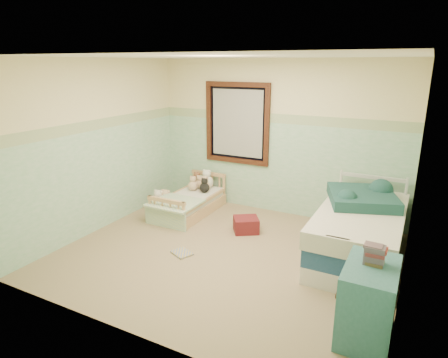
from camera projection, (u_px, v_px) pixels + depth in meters
The scene contains 29 objects.
floor at pixel (226, 255), 5.14m from camera, with size 4.20×3.60×0.02m, color #796A52.
ceiling at pixel (226, 55), 4.42m from camera, with size 4.20×3.60×0.02m, color white.
wall_back at pixel (277, 138), 6.31m from camera, with size 4.20×0.04×2.50m, color beige.
wall_front at pixel (128, 210), 3.25m from camera, with size 4.20×0.04×2.50m, color beige.
wall_left at pixel (99, 146), 5.71m from camera, with size 0.04×3.60×2.50m, color beige.
wall_right at pixel (415, 187), 3.85m from camera, with size 0.04×3.60×2.50m, color beige.
wainscot_mint at pixel (275, 168), 6.44m from camera, with size 4.20×0.01×1.50m, color #76B588.
border_strip at pixel (277, 118), 6.20m from camera, with size 4.20×0.01×0.15m, color #4B724C.
window_frame at pixel (237, 123), 6.53m from camera, with size 1.16×0.06×1.36m, color black.
window_blinds at pixel (237, 123), 6.53m from camera, with size 0.92×0.01×1.12m, color beige.
toddler_bed_frame at pixel (190, 208), 6.55m from camera, with size 0.68×1.36×0.18m, color #A2764D.
toddler_mattress at pixel (190, 199), 6.50m from camera, with size 0.62×1.31×0.12m, color white.
patchwork_quilt at pixel (175, 203), 6.12m from camera, with size 0.74×0.68×0.03m, color #6594B4.
plush_bed_brown at pixel (197, 182), 6.95m from camera, with size 0.18×0.18×0.18m, color brown.
plush_bed_white at pixel (207, 182), 6.86m from camera, with size 0.23×0.23×0.23m, color white.
plush_bed_tan at pixel (193, 186), 6.74m from camera, with size 0.18×0.18×0.18m, color #D3B08B.
plush_bed_dark at pixel (205, 188), 6.64m from camera, with size 0.17×0.17×0.17m, color black.
plush_floor_cream at pixel (159, 204), 6.61m from camera, with size 0.25×0.25×0.25m, color silver.
plush_floor_tan at pixel (166, 204), 6.62m from camera, with size 0.25×0.25×0.25m, color #D3B08B.
twin_bed_frame at pixel (357, 250), 5.01m from camera, with size 0.96×1.91×0.22m, color silver.
twin_boxspring at pixel (359, 235), 4.95m from camera, with size 0.96×1.91×0.22m, color navy.
twin_mattress at pixel (361, 219), 4.89m from camera, with size 0.99×1.95×0.22m, color beige.
teal_blanket at pixel (362, 197), 5.11m from camera, with size 0.81×0.86×0.14m, color #173D37.
dresser at pixel (368, 302), 3.51m from camera, with size 0.45×0.72×0.72m, color #2E6567.
book_stack at pixel (374, 255), 3.43m from camera, with size 0.17×0.13×0.17m, color brown.
red_pillow at pixel (246, 225), 5.80m from camera, with size 0.35×0.31×0.22m, color maroon.
floor_book at pixel (182, 253), 5.15m from camera, with size 0.27×0.21×0.02m, color gold.
extra_plush_0 at pixel (205, 186), 6.69m from camera, with size 0.18×0.18×0.18m, color #D3B08B.
extra_plush_1 at pixel (200, 184), 6.87m from camera, with size 0.16×0.16×0.16m, color #D3B08B.
Camera 1 is at (2.11, -4.13, 2.43)m, focal length 31.20 mm.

